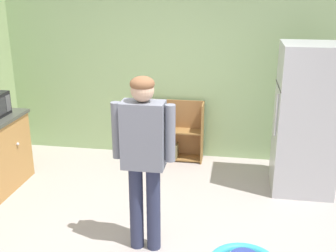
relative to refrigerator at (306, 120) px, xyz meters
name	(u,v)px	position (x,y,z in m)	size (l,w,h in m)	color
ground_plane	(155,244)	(-1.54, -1.47, -0.89)	(12.00, 12.00, 0.00)	#AA9F9A
back_wall	(186,64)	(-1.54, 0.86, 0.46)	(5.20, 0.06, 2.70)	#96B67D
refrigerator	(306,120)	(0.00, 0.00, 0.00)	(0.73, 0.68, 1.78)	#B7BABF
bookshelf	(172,134)	(-1.71, 0.68, -0.53)	(0.80, 0.28, 0.85)	olive
standing_person	(144,150)	(-1.62, -1.52, 0.11)	(0.57, 0.22, 1.67)	#2E3451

